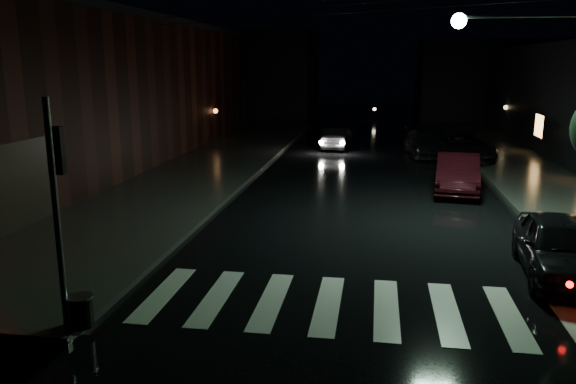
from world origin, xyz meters
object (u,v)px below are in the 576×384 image
at_px(parked_car_d, 461,146).
at_px(parked_car_b, 457,173).
at_px(oncoming_car, 337,138).
at_px(parked_car_a, 559,247).
at_px(parked_car_c, 426,143).

bearing_deg(parked_car_d, parked_car_b, -106.21).
xyz_separation_m(parked_car_d, oncoming_car, (-6.62, 3.18, -0.12)).
height_order(parked_car_b, parked_car_d, parked_car_d).
height_order(parked_car_a, parked_car_d, parked_car_d).
distance_m(parked_car_d, oncoming_car, 7.35).
bearing_deg(parked_car_a, parked_car_c, 99.78).
xyz_separation_m(parked_car_a, oncoming_car, (-6.62, 19.56, -0.08)).
relative_size(parked_car_b, oncoming_car, 1.17).
distance_m(parked_car_a, parked_car_d, 16.38).
xyz_separation_m(parked_car_c, parked_car_d, (1.62, -1.54, 0.06)).
bearing_deg(oncoming_car, parked_car_b, 120.53).
bearing_deg(parked_car_c, parked_car_a, -91.00).
height_order(parked_car_c, parked_car_d, parked_car_d).
height_order(parked_car_a, parked_car_b, parked_car_b).
relative_size(parked_car_b, parked_car_c, 0.95).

